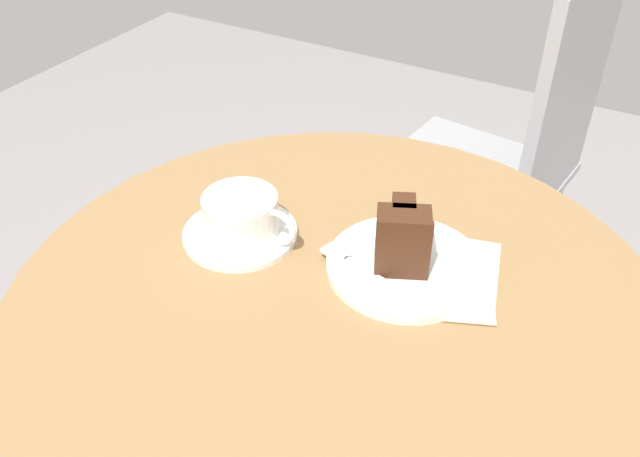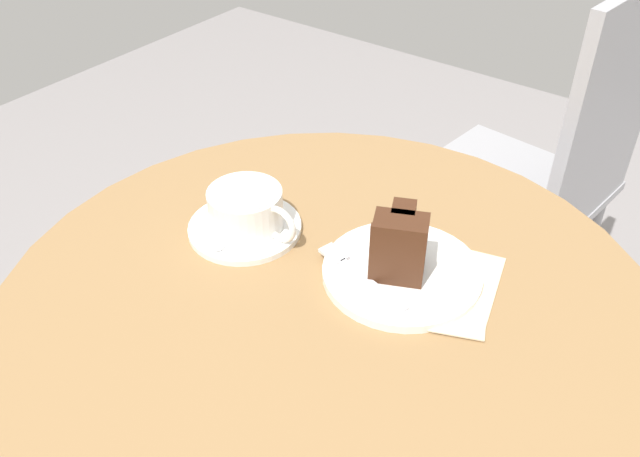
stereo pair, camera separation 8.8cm
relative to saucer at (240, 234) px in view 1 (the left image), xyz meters
name	(u,v)px [view 1 (the left image)]	position (x,y,z in m)	size (l,w,h in m)	color
cafe_table	(335,360)	(0.17, -0.04, -0.12)	(0.83, 0.83, 0.72)	olive
saucer	(240,234)	(0.00, 0.00, 0.00)	(0.16, 0.16, 0.01)	white
coffee_cup	(242,214)	(0.00, 0.00, 0.03)	(0.14, 0.10, 0.06)	white
teaspoon	(235,250)	(0.02, -0.04, 0.01)	(0.06, 0.08, 0.00)	silver
cake_plate	(405,266)	(0.23, 0.05, 0.00)	(0.20, 0.20, 0.01)	white
cake_slice	(403,239)	(0.22, 0.04, 0.05)	(0.08, 0.09, 0.09)	#381E14
fork	(358,266)	(0.18, 0.01, 0.01)	(0.15, 0.05, 0.00)	silver
napkin	(435,275)	(0.26, 0.05, 0.00)	(0.19, 0.21, 0.00)	beige
cafe_chair	(513,151)	(0.21, 0.69, -0.17)	(0.42, 0.42, 0.94)	#9E9EA3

